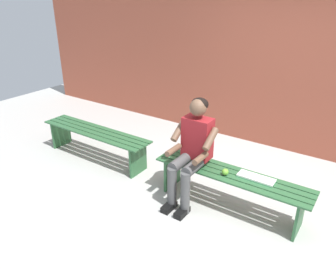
% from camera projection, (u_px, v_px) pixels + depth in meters
% --- Properties ---
extents(ground_plane, '(10.00, 7.00, 0.04)m').
position_uv_depth(ground_plane, '(102.00, 219.00, 3.68)').
color(ground_plane, '#B2B2AD').
extents(brick_wall, '(9.50, 0.24, 2.82)m').
position_uv_depth(brick_wall, '(260.00, 57.00, 5.07)').
color(brick_wall, '#9E4C38').
rests_on(brick_wall, ground).
extents(bench_near, '(1.83, 0.40, 0.46)m').
position_uv_depth(bench_near, '(230.00, 182.00, 3.72)').
color(bench_near, '#2D6038').
rests_on(bench_near, ground).
extents(bench_far, '(1.87, 0.40, 0.46)m').
position_uv_depth(bench_far, '(96.00, 137.00, 4.84)').
color(bench_far, '#2D6038').
rests_on(bench_far, ground).
extents(person_seated, '(0.50, 0.69, 1.26)m').
position_uv_depth(person_seated, '(192.00, 148.00, 3.74)').
color(person_seated, maroon).
rests_on(person_seated, ground).
extents(apple, '(0.08, 0.08, 0.08)m').
position_uv_depth(apple, '(225.00, 172.00, 3.63)').
color(apple, '#72B738').
rests_on(apple, bench_near).
extents(book_open, '(0.41, 0.16, 0.02)m').
position_uv_depth(book_open, '(256.00, 178.00, 3.57)').
color(book_open, white).
rests_on(book_open, bench_near).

